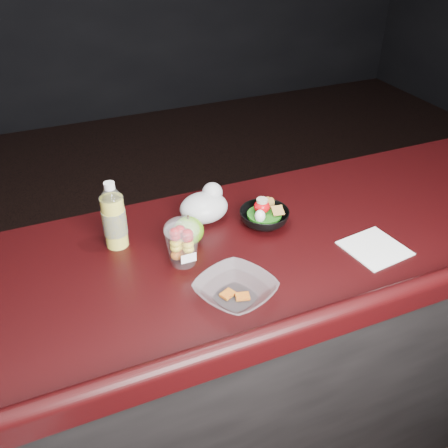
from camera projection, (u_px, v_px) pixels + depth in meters
The scene contains 8 objects.
counter at pixel (238, 364), 1.73m from camera, with size 4.06×0.71×1.02m.
lemonade_bottle at pixel (114, 220), 1.41m from camera, with size 0.07×0.07×0.21m.
fruit_cup at pixel (182, 242), 1.35m from camera, with size 0.10×0.10×0.14m.
green_apple at pixel (189, 231), 1.44m from camera, with size 0.09×0.09×0.09m.
plastic_bag at pixel (205, 206), 1.54m from camera, with size 0.15×0.12×0.11m.
snack_bowl at pixel (264, 216), 1.53m from camera, with size 0.16×0.16×0.08m.
takeout_bowl at pixel (236, 291), 1.26m from camera, with size 0.25×0.25×0.05m.
paper_napkin at pixel (375, 248), 1.44m from camera, with size 0.16×0.16×0.00m, color white.
Camera 1 is at (-0.50, -0.75, 1.88)m, focal length 40.00 mm.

